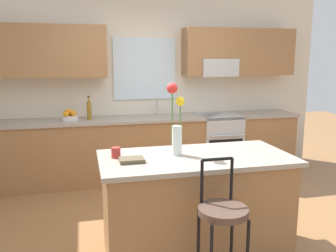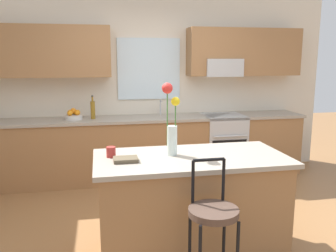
# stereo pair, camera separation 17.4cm
# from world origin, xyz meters

# --- Properties ---
(ground_plane) EXTENTS (14.00, 14.00, 0.00)m
(ground_plane) POSITION_xyz_m (0.00, 0.00, 0.00)
(ground_plane) COLOR olive
(back_wall_assembly) EXTENTS (5.60, 0.50, 2.70)m
(back_wall_assembly) POSITION_xyz_m (0.02, 1.98, 1.51)
(back_wall_assembly) COLOR beige
(back_wall_assembly) RESTS_ON ground
(counter_run) EXTENTS (4.56, 0.64, 0.92)m
(counter_run) POSITION_xyz_m (0.00, 1.70, 0.47)
(counter_run) COLOR #996B42
(counter_run) RESTS_ON ground
(sink_faucet) EXTENTS (0.02, 0.13, 0.23)m
(sink_faucet) POSITION_xyz_m (0.15, 1.84, 1.06)
(sink_faucet) COLOR #B7BABC
(sink_faucet) RESTS_ON counter_run
(oven_range) EXTENTS (0.60, 0.64, 0.92)m
(oven_range) POSITION_xyz_m (1.08, 1.68, 0.46)
(oven_range) COLOR #B7BABC
(oven_range) RESTS_ON ground
(kitchen_island) EXTENTS (1.67, 0.83, 0.92)m
(kitchen_island) POSITION_xyz_m (0.01, -0.44, 0.46)
(kitchen_island) COLOR #996B42
(kitchen_island) RESTS_ON ground
(bar_stool_near) EXTENTS (0.36, 0.36, 1.04)m
(bar_stool_near) POSITION_xyz_m (0.01, -1.07, 0.64)
(bar_stool_near) COLOR black
(bar_stool_near) RESTS_ON ground
(flower_vase) EXTENTS (0.16, 0.09, 0.63)m
(flower_vase) POSITION_xyz_m (-0.15, -0.38, 1.20)
(flower_vase) COLOR silver
(flower_vase) RESTS_ON kitchen_island
(mug_ceramic) EXTENTS (0.08, 0.08, 0.09)m
(mug_ceramic) POSITION_xyz_m (-0.67, -0.34, 0.97)
(mug_ceramic) COLOR #A52D28
(mug_ceramic) RESTS_ON kitchen_island
(cookbook) EXTENTS (0.20, 0.15, 0.03)m
(cookbook) POSITION_xyz_m (-0.55, -0.50, 0.94)
(cookbook) COLOR brown
(cookbook) RESTS_ON kitchen_island
(fruit_bowl_oranges) EXTENTS (0.24, 0.24, 0.16)m
(fruit_bowl_oranges) POSITION_xyz_m (-1.11, 1.70, 0.98)
(fruit_bowl_oranges) COLOR silver
(fruit_bowl_oranges) RESTS_ON counter_run
(bottle_olive_oil) EXTENTS (0.06, 0.06, 0.33)m
(bottle_olive_oil) POSITION_xyz_m (-0.84, 1.70, 1.05)
(bottle_olive_oil) COLOR olive
(bottle_olive_oil) RESTS_ON counter_run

